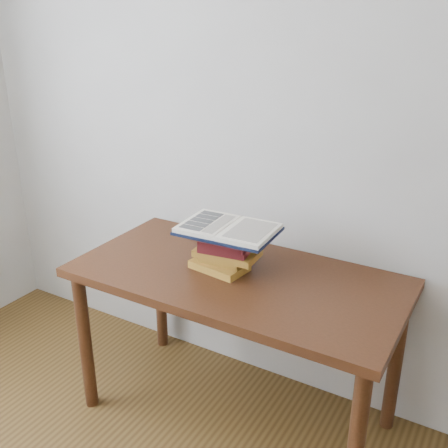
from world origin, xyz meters
The scene contains 3 objects.
desk centered at (0.02, 1.38, 0.65)m, with size 1.39×0.70×0.75m.
book_stack centered at (-0.04, 1.39, 0.83)m, with size 0.29×0.19×0.17m.
open_book centered at (-0.03, 1.39, 0.94)m, with size 0.41×0.29×0.03m.
Camera 1 is at (0.96, -0.34, 1.77)m, focal length 42.00 mm.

